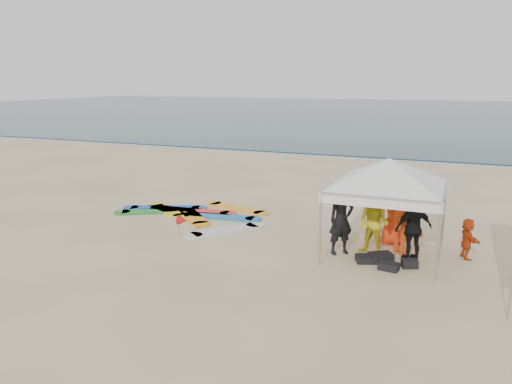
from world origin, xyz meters
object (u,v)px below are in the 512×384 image
object	(u,v)px
person_black_a	(341,219)
person_orange_a	(404,218)
person_orange_b	(394,209)
person_yellow	(374,224)
person_black_b	(414,228)
surfboard_spread	(194,214)
canopy_tent	(389,159)
person_seated	(467,239)
marker_pennant	(183,220)

from	to	relation	value
person_black_a	person_orange_a	world-z (taller)	person_orange_a
person_orange_a	person_orange_b	size ratio (longest dim) A/B	0.97
person_orange_a	person_yellow	bearing A→B (deg)	70.27
person_black_b	surfboard_spread	world-z (taller)	person_black_b
person_yellow	canopy_tent	world-z (taller)	canopy_tent
surfboard_spread	person_orange_a	bearing A→B (deg)	-10.22
person_yellow	person_black_a	bearing A→B (deg)	-147.85
person_orange_b	canopy_tent	size ratio (longest dim) A/B	0.51
person_black_a	person_orange_b	size ratio (longest dim) A/B	0.94
person_black_a	person_seated	world-z (taller)	person_black_a
person_yellow	surfboard_spread	xyz separation A→B (m)	(-6.11, 1.64, -0.79)
person_black_a	person_black_b	xyz separation A→B (m)	(1.75, 0.19, -0.08)
person_black_b	canopy_tent	bearing A→B (deg)	-49.54
canopy_tent	marker_pennant	world-z (taller)	canopy_tent
surfboard_spread	marker_pennant	bearing A→B (deg)	-68.10
person_orange_a	marker_pennant	distance (m)	5.99
person_black_b	person_orange_b	world-z (taller)	person_orange_b
person_yellow	person_black_b	distance (m)	0.97
person_black_a	person_seated	xyz separation A→B (m)	(3.00, 0.85, -0.39)
person_black_a	canopy_tent	bearing A→B (deg)	-21.77
person_orange_b	canopy_tent	xyz separation A→B (m)	(-0.09, -0.96, 1.51)
person_black_a	person_orange_a	distance (m)	1.59
person_black_a	person_yellow	distance (m)	0.82
person_seated	marker_pennant	xyz separation A→B (m)	(-7.42, -1.23, -0.02)
person_black_a	marker_pennant	size ratio (longest dim) A/B	2.85
canopy_tent	person_seated	bearing A→B (deg)	14.00
person_orange_a	person_orange_b	bearing A→B (deg)	-26.58
person_seated	surfboard_spread	xyz separation A→B (m)	(-8.32, 1.00, -0.48)
person_black_b	canopy_tent	world-z (taller)	canopy_tent
person_black_a	canopy_tent	xyz separation A→B (m)	(1.05, 0.37, 1.57)
person_black_b	surfboard_spread	size ratio (longest dim) A/B	0.32
person_black_a	person_orange_b	distance (m)	1.75
person_orange_a	person_black_b	xyz separation A→B (m)	(0.29, -0.44, -0.11)
person_seated	person_black_a	bearing A→B (deg)	86.05
canopy_tent	surfboard_spread	world-z (taller)	canopy_tent
person_orange_a	person_black_b	size ratio (longest dim) A/B	1.14
person_black_b	person_orange_a	bearing A→B (deg)	-91.75
person_seated	marker_pennant	size ratio (longest dim) A/B	1.62
person_orange_a	canopy_tent	bearing A→B (deg)	71.49
person_black_a	person_black_b	bearing A→B (deg)	-34.81
person_black_a	person_seated	bearing A→B (deg)	-25.09
surfboard_spread	person_black_b	bearing A→B (deg)	-13.23
person_black_a	surfboard_spread	size ratio (longest dim) A/B	0.36
person_orange_a	marker_pennant	bearing A→B (deg)	48.43
person_yellow	marker_pennant	bearing A→B (deg)	-156.54
person_yellow	person_seated	bearing A→B (deg)	33.01
person_orange_a	canopy_tent	distance (m)	1.62
person_yellow	person_seated	xyz separation A→B (m)	(2.21, 0.64, -0.31)
person_yellow	surfboard_spread	size ratio (longest dim) A/B	0.32
person_yellow	person_seated	size ratio (longest dim) A/B	1.60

